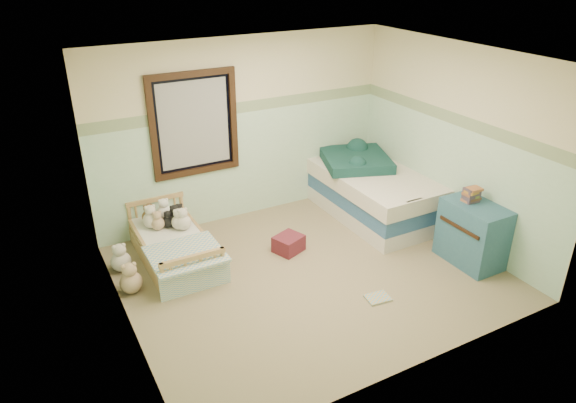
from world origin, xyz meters
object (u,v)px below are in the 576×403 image
dresser (473,234)px  toddler_bed_frame (175,252)px  plush_floor_cream (121,262)px  plush_floor_tan (131,282)px  twin_bed_frame (368,206)px  red_pillow (289,244)px  floor_book (378,298)px

dresser → toddler_bed_frame: bearing=150.9°
plush_floor_cream → plush_floor_tan: size_ratio=0.96×
plush_floor_cream → twin_bed_frame: (3.50, -0.16, -0.01)m
dresser → red_pillow: bearing=145.3°
toddler_bed_frame → floor_book: 2.52m
twin_bed_frame → dresser: 1.71m
dresser → plush_floor_tan: bearing=160.7°
floor_book → red_pillow: bearing=112.4°
toddler_bed_frame → floor_book: toddler_bed_frame is taller
twin_bed_frame → red_pillow: 1.58m
plush_floor_cream → plush_floor_tan: plush_floor_tan is taller
red_pillow → twin_bed_frame: bearing=14.5°
twin_bed_frame → red_pillow: twin_bed_frame is taller
plush_floor_cream → twin_bed_frame: bearing=-2.7°
red_pillow → floor_book: 1.42m
twin_bed_frame → floor_book: twin_bed_frame is taller
plush_floor_tan → floor_book: bearing=-31.4°
twin_bed_frame → plush_floor_cream: bearing=177.3°
toddler_bed_frame → dresser: bearing=-29.1°
toddler_bed_frame → plush_floor_tan: 0.77m
plush_floor_tan → floor_book: (2.34, -1.43, -0.11)m
toddler_bed_frame → twin_bed_frame: (2.86, -0.10, 0.01)m
plush_floor_cream → floor_book: 3.03m
toddler_bed_frame → plush_floor_cream: plush_floor_cream is taller
toddler_bed_frame → plush_floor_tan: plush_floor_tan is taller
toddler_bed_frame → red_pillow: (1.33, -0.49, 0.01)m
plush_floor_tan → plush_floor_cream: bearing=90.0°
dresser → floor_book: bearing=-176.2°
toddler_bed_frame → twin_bed_frame: twin_bed_frame is taller
twin_bed_frame → floor_book: bearing=-123.3°
toddler_bed_frame → floor_book: size_ratio=5.80×
plush_floor_cream → twin_bed_frame: plush_floor_cream is taller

